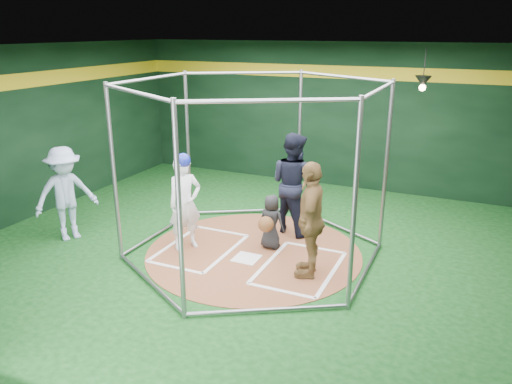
% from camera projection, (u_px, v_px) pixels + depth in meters
% --- Properties ---
extents(room_shell, '(10.10, 9.10, 3.53)m').
position_uv_depth(room_shell, '(254.00, 156.00, 8.31)').
color(room_shell, '#0C3911').
rests_on(room_shell, ground).
extents(clay_disc, '(3.80, 3.80, 0.01)m').
position_uv_depth(clay_disc, '(254.00, 252.00, 8.85)').
color(clay_disc, brown).
rests_on(clay_disc, ground).
extents(home_plate, '(0.43, 0.43, 0.01)m').
position_uv_depth(home_plate, '(246.00, 258.00, 8.59)').
color(home_plate, white).
rests_on(home_plate, clay_disc).
extents(batter_box_left, '(1.17, 1.77, 0.01)m').
position_uv_depth(batter_box_left, '(200.00, 248.00, 9.00)').
color(batter_box_left, white).
rests_on(batter_box_left, clay_disc).
extents(batter_box_right, '(1.17, 1.77, 0.01)m').
position_uv_depth(batter_box_right, '(300.00, 267.00, 8.26)').
color(batter_box_right, white).
rests_on(batter_box_right, clay_disc).
extents(batting_cage, '(4.05, 4.67, 3.00)m').
position_uv_depth(batting_cage, '(254.00, 171.00, 8.38)').
color(batting_cage, gray).
rests_on(batting_cage, ground).
extents(pendant_lamp_near, '(0.34, 0.34, 0.90)m').
position_uv_depth(pendant_lamp_near, '(423.00, 82.00, 10.26)').
color(pendant_lamp_near, black).
rests_on(pendant_lamp_near, room_shell).
extents(batter_figure, '(0.67, 0.73, 1.75)m').
position_uv_depth(batter_figure, '(185.00, 202.00, 8.77)').
color(batter_figure, white).
rests_on(batter_figure, clay_disc).
extents(visitor_leopard, '(0.69, 1.17, 1.87)m').
position_uv_depth(visitor_leopard, '(311.00, 220.00, 7.77)').
color(visitor_leopard, '#AB8249').
rests_on(visitor_leopard, clay_disc).
extents(catcher_figure, '(0.52, 0.57, 0.99)m').
position_uv_depth(catcher_figure, '(271.00, 222.00, 8.85)').
color(catcher_figure, black).
rests_on(catcher_figure, clay_disc).
extents(umpire, '(1.15, 1.03, 1.95)m').
position_uv_depth(umpire, '(293.00, 183.00, 9.46)').
color(umpire, black).
rests_on(umpire, clay_disc).
extents(bystander_blue, '(1.13, 1.32, 1.77)m').
position_uv_depth(bystander_blue, '(66.00, 194.00, 9.18)').
color(bystander_blue, '#A1B4D6').
rests_on(bystander_blue, ground).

